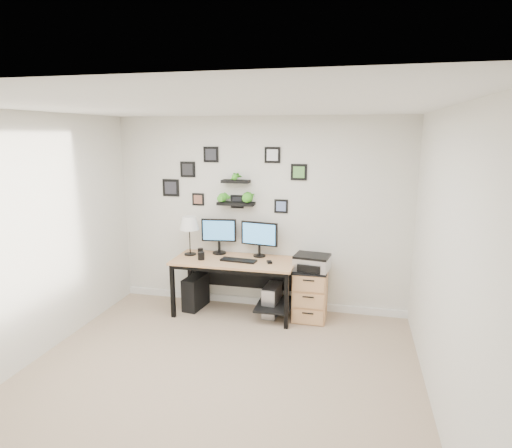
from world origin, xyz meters
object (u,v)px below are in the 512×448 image
(pc_tower_black, at_px, (196,292))
(mug, at_px, (201,256))
(monitor_right, at_px, (259,236))
(table_lamp, at_px, (189,224))
(desk, at_px, (237,268))
(pc_tower_grey, at_px, (272,300))
(printer, at_px, (312,262))
(monitor_left, at_px, (219,234))
(file_cabinet, at_px, (310,293))

(pc_tower_black, bearing_deg, mug, -37.96)
(monitor_right, height_order, table_lamp, table_lamp)
(table_lamp, relative_size, pc_tower_black, 1.19)
(desk, relative_size, monitor_right, 3.14)
(pc_tower_grey, bearing_deg, desk, -176.26)
(desk, xyz_separation_m, table_lamp, (-0.69, 0.06, 0.55))
(pc_tower_grey, xyz_separation_m, printer, (0.52, -0.02, 0.57))
(desk, height_order, pc_tower_black, desk)
(monitor_left, relative_size, file_cabinet, 0.73)
(monitor_left, bearing_deg, desk, -31.83)
(mug, bearing_deg, file_cabinet, 7.54)
(pc_tower_grey, bearing_deg, file_cabinet, 3.18)
(monitor_left, bearing_deg, monitor_right, -1.03)
(desk, xyz_separation_m, monitor_right, (0.25, 0.18, 0.41))
(monitor_left, relative_size, pc_tower_black, 1.09)
(monitor_right, distance_m, table_lamp, 0.96)
(monitor_right, bearing_deg, printer, -13.17)
(table_lamp, xyz_separation_m, printer, (1.67, -0.04, -0.41))
(file_cabinet, bearing_deg, desk, -176.55)
(printer, bearing_deg, pc_tower_black, 179.42)
(printer, bearing_deg, monitor_right, 166.83)
(pc_tower_black, distance_m, printer, 1.68)
(mug, height_order, pc_tower_grey, mug)
(desk, height_order, monitor_right, monitor_right)
(mug, distance_m, pc_tower_black, 0.62)
(desk, bearing_deg, file_cabinet, 3.45)
(monitor_left, relative_size, table_lamp, 0.92)
(pc_tower_black, relative_size, pc_tower_grey, 1.06)
(mug, height_order, printer, printer)
(monitor_left, bearing_deg, table_lamp, -159.98)
(monitor_left, bearing_deg, printer, -7.92)
(desk, bearing_deg, printer, 0.85)
(pc_tower_black, bearing_deg, file_cabinet, 8.74)
(mug, distance_m, file_cabinet, 1.51)
(monitor_right, distance_m, file_cabinet, 1.00)
(table_lamp, bearing_deg, file_cabinet, -0.02)
(pc_tower_grey, height_order, file_cabinet, file_cabinet)
(pc_tower_grey, bearing_deg, monitor_left, 168.05)
(pc_tower_black, bearing_deg, monitor_right, 17.78)
(table_lamp, bearing_deg, monitor_left, 20.02)
(printer, bearing_deg, desk, -179.15)
(mug, distance_m, printer, 1.44)
(mug, bearing_deg, monitor_right, 23.87)
(monitor_right, bearing_deg, pc_tower_black, -169.95)
(file_cabinet, distance_m, printer, 0.44)
(file_cabinet, bearing_deg, monitor_right, 169.96)
(monitor_left, bearing_deg, pc_tower_black, -151.32)
(file_cabinet, xyz_separation_m, printer, (0.01, -0.04, 0.43))
(table_lamp, bearing_deg, desk, -4.91)
(pc_tower_grey, xyz_separation_m, file_cabinet, (0.50, 0.03, 0.13))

